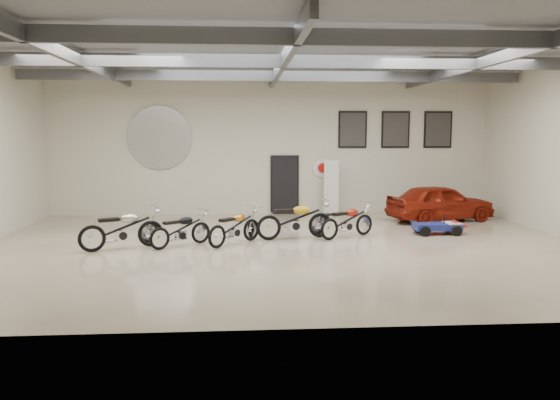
{
  "coord_description": "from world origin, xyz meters",
  "views": [
    {
      "loc": [
        -1.05,
        -13.95,
        2.95
      ],
      "look_at": [
        0.0,
        1.2,
        1.1
      ],
      "focal_mm": 35.0,
      "sensor_mm": 36.0,
      "label": 1
    }
  ],
  "objects": [
    {
      "name": "poster_mid",
      "position": [
        4.6,
        5.96,
        3.1
      ],
      "size": [
        1.05,
        0.08,
        1.35
      ],
      "primitive_type": null,
      "color": "black",
      "rests_on": "back_wall"
    },
    {
      "name": "go_kart",
      "position": [
        4.81,
        1.55,
        0.3
      ],
      "size": [
        1.69,
        0.79,
        0.61
      ],
      "primitive_type": null,
      "rotation": [
        0.0,
        0.0,
        0.02
      ],
      "color": "navy",
      "rests_on": "floor"
    },
    {
      "name": "ceiling_beams",
      "position": [
        0.0,
        0.0,
        4.75
      ],
      "size": [
        15.8,
        11.8,
        0.32
      ],
      "primitive_type": null,
      "color": "#56595E",
      "rests_on": "ceiling"
    },
    {
      "name": "back_wall",
      "position": [
        0.0,
        6.0,
        2.5
      ],
      "size": [
        16.0,
        0.02,
        5.0
      ],
      "primitive_type": "cube",
      "color": "beige",
      "rests_on": "floor"
    },
    {
      "name": "logo_plaque",
      "position": [
        -4.0,
        5.95,
        2.8
      ],
      "size": [
        2.3,
        0.06,
        1.16
      ],
      "primitive_type": null,
      "color": "silver",
      "rests_on": "back_wall"
    },
    {
      "name": "motorcycle_red",
      "position": [
        1.92,
        1.23,
        0.49
      ],
      "size": [
        1.92,
        1.49,
        0.99
      ],
      "primitive_type": null,
      "rotation": [
        0.0,
        0.0,
        0.55
      ],
      "color": "silver",
      "rests_on": "floor"
    },
    {
      "name": "oil_sign",
      "position": [
        1.9,
        5.95,
        1.7
      ],
      "size": [
        0.72,
        0.1,
        0.72
      ],
      "primitive_type": null,
      "color": "white",
      "rests_on": "back_wall"
    },
    {
      "name": "door",
      "position": [
        0.5,
        5.95,
        1.05
      ],
      "size": [
        0.92,
        0.08,
        2.1
      ],
      "primitive_type": "cube",
      "color": "black",
      "rests_on": "back_wall"
    },
    {
      "name": "floor",
      "position": [
        0.0,
        0.0,
        0.0
      ],
      "size": [
        16.0,
        12.0,
        0.01
      ],
      "primitive_type": "cube",
      "color": "#C0B292",
      "rests_on": "ground"
    },
    {
      "name": "vintage_car",
      "position": [
        5.66,
        4.0,
        0.63
      ],
      "size": [
        2.33,
        3.92,
        1.25
      ],
      "primitive_type": "imported",
      "rotation": [
        0.0,
        0.0,
        1.82
      ],
      "color": "maroon",
      "rests_on": "floor"
    },
    {
      "name": "poster_right",
      "position": [
        6.2,
        5.96,
        3.1
      ],
      "size": [
        1.05,
        0.08,
        1.35
      ],
      "primitive_type": null,
      "color": "black",
      "rests_on": "back_wall"
    },
    {
      "name": "motorcycle_black",
      "position": [
        -2.68,
        0.29,
        0.47
      ],
      "size": [
        1.75,
        1.55,
        0.93
      ],
      "primitive_type": null,
      "rotation": [
        0.0,
        0.0,
        0.67
      ],
      "color": "silver",
      "rests_on": "floor"
    },
    {
      "name": "motorcycle_yellow",
      "position": [
        0.41,
        1.15,
        0.56
      ],
      "size": [
        2.27,
        1.13,
        1.13
      ],
      "primitive_type": null,
      "rotation": [
        0.0,
        0.0,
        0.22
      ],
      "color": "silver",
      "rests_on": "floor"
    },
    {
      "name": "ceiling",
      "position": [
        0.0,
        0.0,
        5.0
      ],
      "size": [
        16.0,
        12.0,
        0.01
      ],
      "primitive_type": "cube",
      "color": "gray",
      "rests_on": "back_wall"
    },
    {
      "name": "motorcycle_gold",
      "position": [
        -1.27,
        0.47,
        0.49
      ],
      "size": [
        1.71,
        1.78,
        0.98
      ],
      "primitive_type": null,
      "rotation": [
        0.0,
        0.0,
        0.82
      ],
      "color": "silver",
      "rests_on": "floor"
    },
    {
      "name": "motorcycle_silver",
      "position": [
        -4.14,
        0.05,
        0.55
      ],
      "size": [
        2.2,
        1.48,
        1.1
      ],
      "primitive_type": null,
      "rotation": [
        0.0,
        0.0,
        0.43
      ],
      "color": "silver",
      "rests_on": "floor"
    },
    {
      "name": "poster_left",
      "position": [
        3.0,
        5.96,
        3.1
      ],
      "size": [
        1.05,
        0.08,
        1.35
      ],
      "primitive_type": null,
      "color": "black",
      "rests_on": "back_wall"
    },
    {
      "name": "banner_stand",
      "position": [
        2.16,
        5.5,
        0.98
      ],
      "size": [
        0.56,
        0.29,
        1.97
      ],
      "primitive_type": null,
      "rotation": [
        0.0,
        0.0,
        -0.16
      ],
      "color": "white",
      "rests_on": "floor"
    }
  ]
}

